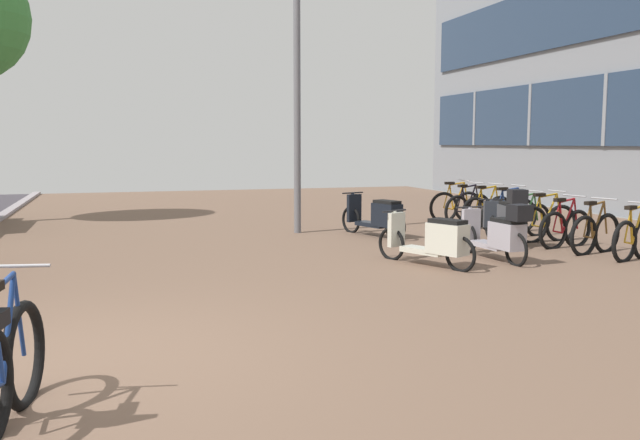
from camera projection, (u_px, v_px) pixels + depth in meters
ground at (255, 348)px, 6.03m from camera, size 21.00×40.00×0.13m
bicycle_rack_00 at (635, 239)px, 10.41m from camera, size 1.21×0.53×0.93m
bicycle_rack_01 at (595, 233)px, 11.01m from camera, size 1.26×0.50×0.94m
bicycle_rack_02 at (565, 229)px, 11.63m from camera, size 1.28×0.47×0.94m
bicycle_rack_03 at (546, 223)px, 12.31m from camera, size 1.37×0.48×0.98m
bicycle_rack_04 at (526, 220)px, 12.97m from camera, size 1.27×0.48×0.93m
bicycle_rack_05 at (509, 215)px, 13.63m from camera, size 1.36×0.48×1.00m
bicycle_rack_06 at (487, 212)px, 14.25m from camera, size 1.38×0.48×0.99m
bicycle_rack_07 at (468, 209)px, 14.88m from camera, size 1.35×0.48×0.98m
bicycle_rack_08 at (456, 206)px, 15.55m from camera, size 1.36×0.48×1.00m
scooter_near at (507, 219)px, 11.95m from camera, size 0.72×1.81×1.05m
scooter_mid at (434, 240)px, 9.82m from camera, size 0.93×1.70×0.81m
scooter_far at (378, 216)px, 12.92m from camera, size 0.82×1.81×0.85m
scooter_extra at (499, 234)px, 10.28m from camera, size 0.52×1.83×0.94m
lamp_post at (297, 57)px, 13.18m from camera, size 0.20×0.52×6.34m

